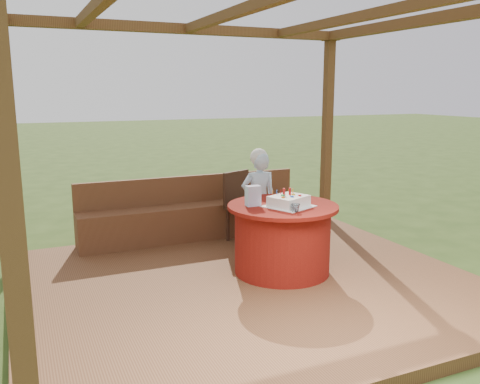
% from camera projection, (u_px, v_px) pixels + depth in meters
% --- Properties ---
extents(ground, '(60.00, 60.00, 0.00)m').
position_uv_depth(ground, '(250.00, 292.00, 5.21)').
color(ground, '#2B4316').
rests_on(ground, ground).
extents(deck, '(4.50, 4.00, 0.12)m').
position_uv_depth(deck, '(250.00, 286.00, 5.19)').
color(deck, brown).
rests_on(deck, ground).
extents(pergola, '(4.50, 4.00, 2.72)m').
position_uv_depth(pergola, '(251.00, 49.00, 4.73)').
color(pergola, brown).
rests_on(pergola, deck).
extents(bench, '(3.00, 0.42, 0.80)m').
position_uv_depth(bench, '(195.00, 218.00, 6.67)').
color(bench, brown).
rests_on(bench, deck).
extents(table, '(1.16, 1.16, 0.74)m').
position_uv_depth(table, '(282.00, 238.00, 5.37)').
color(table, maroon).
rests_on(table, deck).
extents(chair, '(0.57, 0.57, 0.89)m').
position_uv_depth(chair, '(243.00, 202.00, 6.53)').
color(chair, '#331B10').
rests_on(chair, deck).
extents(elderly_woman, '(0.47, 0.34, 1.23)m').
position_uv_depth(elderly_woman, '(259.00, 198.00, 6.15)').
color(elderly_woman, '#9AC5E5').
rests_on(elderly_woman, deck).
extents(birthday_cake, '(0.55, 0.55, 0.19)m').
position_uv_depth(birthday_cake, '(289.00, 201.00, 5.21)').
color(birthday_cake, white).
rests_on(birthday_cake, table).
extents(gift_bag, '(0.15, 0.10, 0.21)m').
position_uv_depth(gift_bag, '(253.00, 196.00, 5.23)').
color(gift_bag, '#E795D2').
rests_on(gift_bag, table).
extents(drinking_glass, '(0.11, 0.11, 0.08)m').
position_uv_depth(drinking_glass, '(296.00, 208.00, 4.98)').
color(drinking_glass, white).
rests_on(drinking_glass, table).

